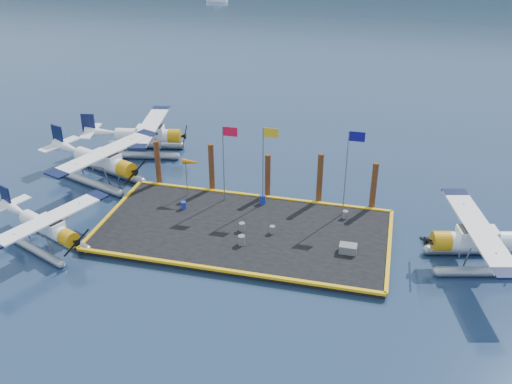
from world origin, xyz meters
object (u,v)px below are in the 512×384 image
at_px(drum_2, 272,230).
at_px(flagpole_blue, 350,161).
at_px(drum_1, 242,227).
at_px(drum_5, 262,199).
at_px(piling_2, 268,177).
at_px(seaplane_b, 103,163).
at_px(piling_4, 374,188).
at_px(seaplane_c, 146,137).
at_px(flagpole_red, 226,152).
at_px(flagpole_yellow, 266,155).
at_px(piling_3, 320,180).
at_px(seaplane_a, 48,230).
at_px(piling_0, 158,164).
at_px(drum_0, 184,205).
at_px(seaplane_d, 482,243).
at_px(drum_4, 345,214).
at_px(piling_1, 212,169).
at_px(crate, 348,249).
at_px(drum_3, 242,240).

height_order(drum_2, flagpole_blue, flagpole_blue).
relative_size(drum_1, drum_2, 1.10).
xyz_separation_m(drum_5, piling_2, (0.07, 1.43, 1.16)).
bearing_deg(seaplane_b, drum_1, 88.02).
bearing_deg(piling_4, seaplane_c, 163.94).
xyz_separation_m(flagpole_red, flagpole_yellow, (3.00, 0.00, 0.12)).
distance_m(seaplane_b, piling_3, 17.73).
relative_size(seaplane_a, flagpole_yellow, 1.43).
relative_size(drum_1, piling_0, 0.15).
relative_size(flagpole_yellow, piling_2, 1.63).
xyz_separation_m(drum_0, piling_2, (5.58, 3.62, 1.22)).
bearing_deg(piling_4, drum_2, -140.00).
bearing_deg(flagpole_yellow, flagpole_red, 180.00).
xyz_separation_m(seaplane_d, drum_4, (-8.90, 3.22, -0.94)).
bearing_deg(seaplane_d, seaplane_a, 85.85).
height_order(seaplane_d, drum_5, seaplane_d).
xyz_separation_m(flagpole_red, piling_0, (-6.21, 1.60, -2.40)).
bearing_deg(piling_4, drum_1, -146.85).
height_order(seaplane_d, drum_0, seaplane_d).
xyz_separation_m(seaplane_c, piling_1, (8.11, -5.94, 0.49)).
bearing_deg(piling_4, drum_4, -129.67).
height_order(drum_0, flagpole_yellow, flagpole_yellow).
bearing_deg(flagpole_yellow, drum_1, -100.66).
bearing_deg(drum_0, drum_2, -13.93).
relative_size(seaplane_a, piling_0, 2.21).
distance_m(flagpole_blue, piling_4, 3.61).
distance_m(drum_1, piling_0, 10.21).
distance_m(seaplane_d, drum_5, 15.73).
bearing_deg(piling_3, drum_1, -129.17).
bearing_deg(seaplane_a, drum_2, 131.18).
xyz_separation_m(seaplane_b, piling_4, (21.72, 0.24, 0.35)).
relative_size(piling_0, piling_4, 1.00).
relative_size(drum_0, piling_2, 0.15).
xyz_separation_m(seaplane_a, drum_2, (14.29, 4.73, -0.73)).
distance_m(seaplane_a, seaplane_b, 9.94).
distance_m(piling_1, piling_2, 4.50).
bearing_deg(drum_4, drum_2, -144.96).
height_order(drum_0, drum_4, drum_4).
bearing_deg(drum_2, piling_3, 65.76).
height_order(drum_4, piling_0, piling_0).
bearing_deg(drum_5, flagpole_yellow, -31.87).
xyz_separation_m(seaplane_b, flagpole_yellow, (13.93, -1.36, 2.86)).
height_order(crate, piling_1, piling_1).
relative_size(drum_3, drum_4, 1.19).
xyz_separation_m(drum_2, piling_4, (6.43, 5.40, 1.33)).
bearing_deg(piling_1, seaplane_b, -178.51).
xyz_separation_m(drum_0, piling_0, (-3.42, 3.62, 1.32)).
bearing_deg(drum_2, seaplane_d, 0.21).
relative_size(seaplane_d, drum_2, 19.22).
height_order(flagpole_red, flagpole_blue, flagpole_blue).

